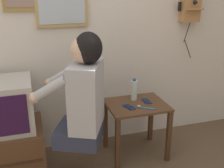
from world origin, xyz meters
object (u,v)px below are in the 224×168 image
cell_phone_held (129,107)px  toothbrush (145,108)px  water_bottle (134,90)px  television (2,105)px  wall_phone_antique (190,4)px  person (83,93)px  cell_phone_spare (146,101)px

cell_phone_held → toothbrush: bearing=-44.6°
water_bottle → toothbrush: 0.24m
television → wall_phone_antique: 2.01m
television → cell_phone_held: 1.09m
water_bottle → person: bearing=-152.9°
person → wall_phone_antique: 1.44m
wall_phone_antique → television: bearing=-172.4°
cell_phone_held → cell_phone_spare: 0.22m
wall_phone_antique → water_bottle: size_ratio=3.56×
wall_phone_antique → water_bottle: wall_phone_antique is taller
cell_phone_held → cell_phone_spare: size_ratio=1.07×
television → wall_phone_antique: size_ratio=0.65×
water_bottle → toothbrush: (0.02, -0.22, -0.09)m
cell_phone_held → person: bearing=176.3°
wall_phone_antique → cell_phone_spare: (-0.56, -0.29, -0.86)m
person → toothbrush: person is taller
television → toothbrush: television is taller
wall_phone_antique → toothbrush: (-0.64, -0.43, -0.86)m
cell_phone_held → cell_phone_spare: (0.21, 0.08, 0.00)m
person → toothbrush: 0.61m
toothbrush → water_bottle: bearing=39.4°
wall_phone_antique → toothbrush: size_ratio=5.58×
wall_phone_antique → water_bottle: 1.03m
person → wall_phone_antique: wall_phone_antique is taller
television → person: bearing=-20.9°
person → toothbrush: size_ratio=6.79×
toothbrush → television: bearing=115.8°
wall_phone_antique → cell_phone_held: (-0.77, -0.37, -0.86)m
cell_phone_spare → person: bearing=-158.8°
water_bottle → toothbrush: water_bottle is taller
cell_phone_held → toothbrush: toothbrush is taller
cell_phone_spare → television: bearing=-178.0°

